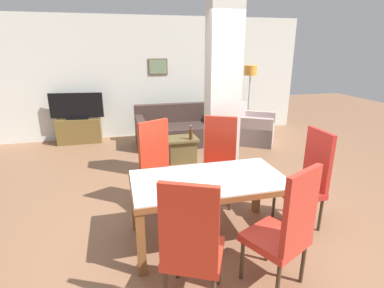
{
  "coord_description": "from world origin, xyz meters",
  "views": [
    {
      "loc": [
        -0.89,
        -2.74,
        2.04
      ],
      "look_at": [
        0.0,
        0.72,
        0.88
      ],
      "focal_mm": 28.0,
      "sensor_mm": 36.0,
      "label": 1
    }
  ],
  "objects_px": {
    "dining_chair_far_right": "(219,158)",
    "floor_lamp": "(250,77)",
    "coffee_table": "(182,149)",
    "tv_stand": "(79,131)",
    "dining_chair_near_left": "(192,244)",
    "bottle": "(191,134)",
    "sofa": "(178,131)",
    "dining_chair_far_left": "(159,164)",
    "dining_chair_head_right": "(307,177)",
    "dining_chair_near_right": "(286,228)",
    "armchair": "(252,129)",
    "tv_screen": "(76,106)",
    "dining_table": "(209,191)"
  },
  "relations": [
    {
      "from": "dining_chair_far_right",
      "to": "floor_lamp",
      "type": "xyz_separation_m",
      "value": [
        1.76,
        2.92,
        0.76
      ]
    },
    {
      "from": "coffee_table",
      "to": "tv_stand",
      "type": "height_order",
      "value": "tv_stand"
    },
    {
      "from": "dining_chair_near_left",
      "to": "bottle",
      "type": "relative_size",
      "value": 4.44
    },
    {
      "from": "dining_chair_near_left",
      "to": "tv_stand",
      "type": "bearing_deg",
      "value": 130.38
    },
    {
      "from": "dining_chair_far_right",
      "to": "sofa",
      "type": "height_order",
      "value": "dining_chair_far_right"
    },
    {
      "from": "dining_chair_far_right",
      "to": "dining_chair_far_left",
      "type": "height_order",
      "value": "same"
    },
    {
      "from": "dining_chair_head_right",
      "to": "floor_lamp",
      "type": "relative_size",
      "value": 0.71
    },
    {
      "from": "dining_chair_near_right",
      "to": "tv_stand",
      "type": "xyz_separation_m",
      "value": [
        -2.13,
        4.92,
        -0.33
      ]
    },
    {
      "from": "coffee_table",
      "to": "floor_lamp",
      "type": "relative_size",
      "value": 0.35
    },
    {
      "from": "dining_chair_head_right",
      "to": "coffee_table",
      "type": "distance_m",
      "value": 2.61
    },
    {
      "from": "armchair",
      "to": "tv_screen",
      "type": "distance_m",
      "value": 3.87
    },
    {
      "from": "sofa",
      "to": "armchair",
      "type": "bearing_deg",
      "value": 169.24
    },
    {
      "from": "dining_chair_near_left",
      "to": "dining_chair_near_right",
      "type": "bearing_deg",
      "value": 26.2
    },
    {
      "from": "bottle",
      "to": "tv_stand",
      "type": "bearing_deg",
      "value": 139.13
    },
    {
      "from": "floor_lamp",
      "to": "dining_chair_head_right",
      "type": "bearing_deg",
      "value": -104.56
    },
    {
      "from": "dining_chair_near_right",
      "to": "armchair",
      "type": "height_order",
      "value": "dining_chair_near_right"
    },
    {
      "from": "dining_table",
      "to": "tv_stand",
      "type": "height_order",
      "value": "dining_table"
    },
    {
      "from": "tv_stand",
      "to": "sofa",
      "type": "bearing_deg",
      "value": -16.14
    },
    {
      "from": "dining_chair_far_right",
      "to": "tv_stand",
      "type": "bearing_deg",
      "value": -30.77
    },
    {
      "from": "dining_chair_near_left",
      "to": "armchair",
      "type": "xyz_separation_m",
      "value": [
        2.41,
        4.02,
        -0.31
      ]
    },
    {
      "from": "coffee_table",
      "to": "dining_chair_head_right",
      "type": "bearing_deg",
      "value": -68.05
    },
    {
      "from": "dining_table",
      "to": "dining_chair_near_right",
      "type": "height_order",
      "value": "dining_chair_near_right"
    },
    {
      "from": "dining_chair_far_left",
      "to": "sofa",
      "type": "distance_m",
      "value": 2.78
    },
    {
      "from": "dining_chair_far_left",
      "to": "bottle",
      "type": "distance_m",
      "value": 1.64
    },
    {
      "from": "armchair",
      "to": "bottle",
      "type": "xyz_separation_m",
      "value": [
        -1.63,
        -0.9,
        0.26
      ]
    },
    {
      "from": "dining_chair_far_right",
      "to": "tv_screen",
      "type": "relative_size",
      "value": 1.04
    },
    {
      "from": "dining_table",
      "to": "tv_stand",
      "type": "distance_m",
      "value": 4.43
    },
    {
      "from": "tv_stand",
      "to": "tv_screen",
      "type": "height_order",
      "value": "tv_screen"
    },
    {
      "from": "tv_stand",
      "to": "dining_chair_near_left",
      "type": "bearing_deg",
      "value": -75.09
    },
    {
      "from": "dining_table",
      "to": "dining_chair_far_left",
      "type": "height_order",
      "value": "dining_chair_far_left"
    },
    {
      "from": "armchair",
      "to": "tv_stand",
      "type": "xyz_separation_m",
      "value": [
        -3.72,
        0.92,
        -0.02
      ]
    },
    {
      "from": "dining_chair_near_left",
      "to": "floor_lamp",
      "type": "bearing_deg",
      "value": 86.3
    },
    {
      "from": "dining_table",
      "to": "dining_chair_far_left",
      "type": "xyz_separation_m",
      "value": [
        -0.41,
        0.82,
        0.03
      ]
    },
    {
      "from": "tv_stand",
      "to": "dining_chair_near_right",
      "type": "bearing_deg",
      "value": -66.6
    },
    {
      "from": "dining_chair_far_right",
      "to": "dining_table",
      "type": "bearing_deg",
      "value": 90.0
    },
    {
      "from": "coffee_table",
      "to": "dining_chair_near_right",
      "type": "bearing_deg",
      "value": -86.85
    },
    {
      "from": "dining_table",
      "to": "coffee_table",
      "type": "distance_m",
      "value": 2.43
    },
    {
      "from": "sofa",
      "to": "floor_lamp",
      "type": "height_order",
      "value": "floor_lamp"
    },
    {
      "from": "sofa",
      "to": "tv_stand",
      "type": "distance_m",
      "value": 2.18
    },
    {
      "from": "dining_chair_near_right",
      "to": "sofa",
      "type": "bearing_deg",
      "value": 64.68
    },
    {
      "from": "dining_chair_far_right",
      "to": "tv_stand",
      "type": "distance_m",
      "value": 3.88
    },
    {
      "from": "dining_chair_near_right",
      "to": "dining_chair_far_left",
      "type": "height_order",
      "value": "same"
    },
    {
      "from": "dining_chair_far_left",
      "to": "bottle",
      "type": "xyz_separation_m",
      "value": [
        0.78,
        1.44,
        -0.05
      ]
    },
    {
      "from": "dining_chair_head_right",
      "to": "dining_chair_far_right",
      "type": "bearing_deg",
      "value": 43.0
    },
    {
      "from": "tv_stand",
      "to": "bottle",
      "type": "bearing_deg",
      "value": -40.87
    },
    {
      "from": "dining_chair_far_right",
      "to": "tv_stand",
      "type": "height_order",
      "value": "dining_chair_far_right"
    },
    {
      "from": "dining_chair_near_left",
      "to": "sofa",
      "type": "height_order",
      "value": "dining_chair_near_left"
    },
    {
      "from": "sofa",
      "to": "tv_stand",
      "type": "bearing_deg",
      "value": -16.14
    },
    {
      "from": "dining_chair_far_right",
      "to": "dining_chair_near_right",
      "type": "height_order",
      "value": "same"
    },
    {
      "from": "dining_chair_near_left",
      "to": "tv_screen",
      "type": "distance_m",
      "value": 5.11
    }
  ]
}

